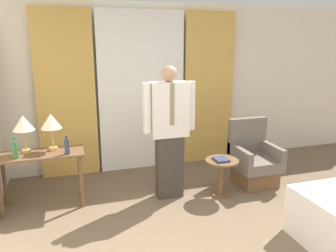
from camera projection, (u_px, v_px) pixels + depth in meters
The scene contains 13 objects.
wall_back at pixel (140, 88), 5.44m from camera, with size 10.00×0.06×2.70m.
curtain_sheer_center at pixel (142, 92), 5.33m from camera, with size 1.41×0.06×2.58m.
curtain_drape_left at pixel (66, 96), 4.99m from camera, with size 0.88×0.06×2.58m.
curtain_drape_right at pixel (209, 89), 5.67m from camera, with size 0.88×0.06×2.58m.
desk at pixel (41, 163), 4.14m from camera, with size 1.07×0.45×0.73m.
table_lamp_left at pixel (23, 124), 4.04m from camera, with size 0.26×0.26×0.48m.
table_lamp_right at pixel (51, 122), 4.13m from camera, with size 0.26×0.26×0.48m.
bottle_near_edge at pixel (15, 149), 3.89m from camera, with size 0.07×0.07×0.28m.
bottle_by_lamp at pixel (67, 146), 4.05m from camera, with size 0.06×0.06×0.24m.
person at pixel (169, 128), 4.34m from camera, with size 0.71×0.23×1.80m.
armchair at pixel (253, 162), 4.92m from camera, with size 0.62×0.65×0.96m.
side_table at pixel (222, 171), 4.50m from camera, with size 0.46×0.46×0.53m.
book at pixel (221, 159), 4.42m from camera, with size 0.17×0.21×0.03m.
Camera 1 is at (-1.17, -2.35, 2.08)m, focal length 35.00 mm.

